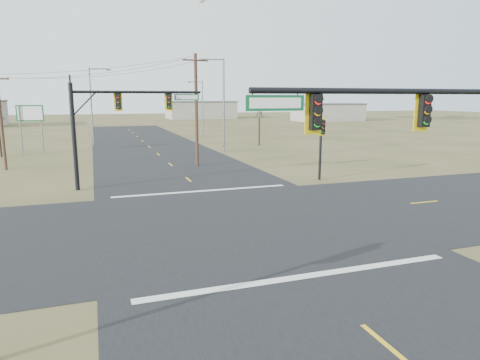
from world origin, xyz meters
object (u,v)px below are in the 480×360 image
object	(u,v)px
mast_arm_far	(118,113)
streetlight_b	(201,105)
mast_arm_near	(429,132)
highway_sign	(30,119)
streetlight_c	(93,102)
streetlight_a	(222,100)
bare_tree_c	(259,111)
utility_pole_far	(1,119)
utility_pole_near	(196,109)
pedestal_signal_ne	(322,136)

from	to	relation	value
mast_arm_far	streetlight_b	world-z (taller)	streetlight_b
mast_arm_near	streetlight_b	world-z (taller)	streetlight_b
highway_sign	streetlight_b	distance (m)	28.79
mast_arm_far	streetlight_c	bearing A→B (deg)	107.99
highway_sign	streetlight_a	world-z (taller)	streetlight_a
streetlight_b	bare_tree_c	xyz separation A→B (m)	(3.71, -16.77, -0.55)
mast_arm_near	utility_pole_far	xyz separation A→B (m)	(-18.06, 30.63, -0.72)
mast_arm_far	streetlight_b	bearing A→B (deg)	83.41
mast_arm_far	streetlight_a	bearing A→B (deg)	68.81
highway_sign	streetlight_b	size ratio (longest dim) A/B	0.60
mast_arm_near	streetlight_b	distance (m)	58.98
mast_arm_near	streetlight_c	distance (m)	50.48
mast_arm_far	bare_tree_c	world-z (taller)	mast_arm_far
utility_pole_near	streetlight_a	distance (m)	10.74
highway_sign	streetlight_b	world-z (taller)	streetlight_b
highway_sign	streetlight_b	bearing A→B (deg)	41.17
utility_pole_far	streetlight_a	xyz separation A→B (m)	(21.77, 6.04, 1.60)
mast_arm_near	utility_pole_far	bearing A→B (deg)	121.10
streetlight_a	streetlight_c	xyz separation A→B (m)	(-14.07, 12.73, -0.29)
streetlight_b	bare_tree_c	distance (m)	17.19
mast_arm_far	utility_pole_far	world-z (taller)	utility_pole_far
utility_pole_far	streetlight_c	size ratio (longest dim) A/B	0.83
mast_arm_far	utility_pole_near	xyz separation A→B (m)	(7.38, 7.76, 0.03)
streetlight_c	bare_tree_c	distance (m)	22.14
mast_arm_near	utility_pole_far	world-z (taller)	utility_pole_far
pedestal_signal_ne	utility_pole_near	distance (m)	12.54
pedestal_signal_ne	streetlight_a	bearing A→B (deg)	97.29
streetlight_b	utility_pole_far	bearing A→B (deg)	-136.18
highway_sign	bare_tree_c	bearing A→B (deg)	5.78
mast_arm_far	streetlight_c	world-z (taller)	streetlight_c
utility_pole_near	streetlight_c	size ratio (longest dim) A/B	1.00
utility_pole_near	streetlight_b	distance (m)	32.34
streetlight_b	streetlight_c	xyz separation A→B (m)	(-17.05, -9.20, 0.66)
utility_pole_far	highway_sign	world-z (taller)	utility_pole_far
mast_arm_near	bare_tree_c	world-z (taller)	mast_arm_near
mast_arm_near	mast_arm_far	world-z (taller)	mast_arm_far
mast_arm_near	bare_tree_c	size ratio (longest dim) A/B	1.79
utility_pole_near	bare_tree_c	xyz separation A→B (m)	(11.91, 14.51, -0.72)
utility_pole_near	highway_sign	world-z (taller)	utility_pole_near
bare_tree_c	utility_pole_near	bearing A→B (deg)	-129.38
mast_arm_near	pedestal_signal_ne	world-z (taller)	mast_arm_near
utility_pole_near	streetlight_a	size ratio (longest dim) A/B	0.95
streetlight_b	mast_arm_near	bearing A→B (deg)	-101.19
utility_pole_near	streetlight_a	bearing A→B (deg)	60.85
pedestal_signal_ne	mast_arm_far	bearing A→B (deg)	172.42
highway_sign	bare_tree_c	world-z (taller)	bare_tree_c
streetlight_b	mast_arm_far	bearing A→B (deg)	-116.43
utility_pole_near	utility_pole_far	size ratio (longest dim) A/B	1.20
pedestal_signal_ne	bare_tree_c	xyz separation A→B (m)	(4.52, 24.47, 1.10)
utility_pole_near	streetlight_b	size ratio (longest dim) A/B	1.12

